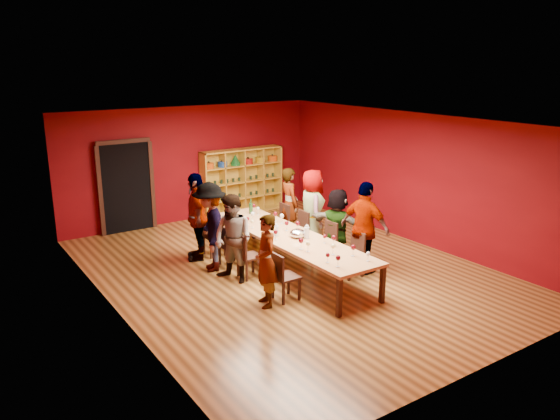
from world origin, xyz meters
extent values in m
cube|color=brown|center=(0.00, 0.00, -0.01)|extent=(7.10, 9.10, 0.02)
cube|color=#5B040A|center=(0.00, 4.51, 1.50)|extent=(7.10, 0.02, 3.00)
cube|color=#5B040A|center=(0.00, -4.51, 1.50)|extent=(7.10, 0.02, 3.00)
cube|color=#5B040A|center=(-3.51, 0.00, 1.50)|extent=(0.02, 9.10, 3.00)
cube|color=#5B040A|center=(3.51, 0.00, 1.50)|extent=(0.02, 9.10, 3.00)
cube|color=silver|center=(0.00, 0.00, 3.01)|extent=(7.10, 9.10, 0.02)
cube|color=tan|center=(0.00, 0.00, 0.72)|extent=(1.10, 4.50, 0.06)
cube|color=black|center=(-0.49, -2.17, 0.34)|extent=(0.08, 0.08, 0.69)
cube|color=black|center=(-0.49, 2.17, 0.34)|extent=(0.08, 0.08, 0.69)
cube|color=black|center=(0.49, -2.17, 0.34)|extent=(0.08, 0.08, 0.69)
cube|color=black|center=(0.49, 2.17, 0.34)|extent=(0.08, 0.08, 0.69)
cube|color=black|center=(-1.80, 4.44, 1.10)|extent=(1.20, 0.14, 2.20)
cube|color=black|center=(-1.80, 4.37, 2.25)|extent=(1.32, 0.06, 0.10)
cube|color=black|center=(-2.45, 4.37, 1.10)|extent=(0.10, 0.06, 2.20)
cube|color=black|center=(-1.15, 4.37, 1.10)|extent=(0.10, 0.06, 2.20)
cube|color=gold|center=(0.22, 4.28, 0.90)|extent=(0.04, 0.40, 1.80)
cube|color=gold|center=(2.58, 4.28, 0.90)|extent=(0.04, 0.40, 1.80)
cube|color=gold|center=(1.40, 4.28, 1.78)|extent=(2.40, 0.40, 0.04)
cube|color=gold|center=(1.40, 4.28, 0.02)|extent=(2.40, 0.40, 0.04)
cube|color=gold|center=(1.40, 4.47, 0.90)|extent=(2.40, 0.02, 1.80)
cube|color=gold|center=(1.40, 4.28, 0.45)|extent=(2.36, 0.38, 0.03)
cube|color=gold|center=(1.40, 4.28, 0.90)|extent=(2.36, 0.38, 0.03)
cube|color=gold|center=(1.40, 4.28, 1.35)|extent=(2.36, 0.38, 0.03)
cube|color=gold|center=(0.80, 4.28, 0.90)|extent=(0.03, 0.38, 1.76)
cube|color=gold|center=(1.40, 4.28, 0.90)|extent=(0.03, 0.38, 1.76)
cube|color=gold|center=(2.00, 4.28, 0.90)|extent=(0.03, 0.38, 1.76)
cylinder|color=#DF560D|center=(0.40, 4.28, 1.44)|extent=(0.26, 0.26, 0.15)
sphere|color=black|center=(0.40, 4.28, 1.53)|extent=(0.05, 0.05, 0.05)
cylinder|color=#16409C|center=(0.80, 4.28, 1.44)|extent=(0.26, 0.26, 0.15)
sphere|color=black|center=(0.80, 4.28, 1.53)|extent=(0.05, 0.05, 0.05)
cylinder|color=#186128|center=(1.20, 4.28, 1.41)|extent=(0.26, 0.26, 0.08)
cone|color=#186128|center=(1.20, 4.28, 1.56)|extent=(0.24, 0.24, 0.22)
cylinder|color=#A11812|center=(1.60, 4.28, 1.44)|extent=(0.26, 0.26, 0.15)
sphere|color=black|center=(1.60, 4.28, 1.53)|extent=(0.05, 0.05, 0.05)
cylinder|color=gold|center=(2.00, 4.28, 1.44)|extent=(0.26, 0.26, 0.15)
sphere|color=black|center=(2.00, 4.28, 1.53)|extent=(0.05, 0.05, 0.05)
cylinder|color=#DF560D|center=(2.40, 4.28, 1.44)|extent=(0.26, 0.26, 0.15)
sphere|color=black|center=(2.40, 4.28, 1.53)|extent=(0.05, 0.05, 0.05)
cylinder|color=#192E20|center=(0.38, 4.28, 0.52)|extent=(0.07, 0.07, 0.10)
cylinder|color=#192E20|center=(0.56, 4.28, 0.52)|extent=(0.07, 0.07, 0.10)
cylinder|color=#192E20|center=(0.75, 4.28, 0.52)|extent=(0.07, 0.07, 0.10)
cylinder|color=#192E20|center=(0.93, 4.28, 0.52)|extent=(0.07, 0.07, 0.10)
cylinder|color=#192E20|center=(1.12, 4.28, 0.52)|extent=(0.07, 0.07, 0.10)
cylinder|color=#192E20|center=(1.30, 4.28, 0.52)|extent=(0.07, 0.07, 0.10)
cylinder|color=#192E20|center=(1.49, 4.28, 0.52)|extent=(0.07, 0.07, 0.10)
cylinder|color=#192E20|center=(1.67, 4.28, 0.52)|extent=(0.07, 0.07, 0.10)
cylinder|color=#192E20|center=(1.86, 4.28, 0.52)|extent=(0.07, 0.07, 0.10)
cylinder|color=#192E20|center=(2.04, 4.28, 0.52)|extent=(0.07, 0.07, 0.10)
cylinder|color=#192E20|center=(2.23, 4.28, 0.52)|extent=(0.07, 0.07, 0.10)
cylinder|color=#192E20|center=(2.42, 4.28, 0.52)|extent=(0.07, 0.07, 0.10)
cylinder|color=#192E20|center=(0.38, 4.28, 0.97)|extent=(0.07, 0.07, 0.10)
cylinder|color=#192E20|center=(0.56, 4.28, 0.97)|extent=(0.07, 0.07, 0.10)
cylinder|color=#192E20|center=(0.75, 4.28, 0.97)|extent=(0.07, 0.07, 0.10)
cylinder|color=#192E20|center=(0.93, 4.28, 0.97)|extent=(0.07, 0.07, 0.10)
cylinder|color=#192E20|center=(1.12, 4.28, 0.97)|extent=(0.07, 0.07, 0.10)
cylinder|color=#192E20|center=(1.30, 4.28, 0.97)|extent=(0.07, 0.07, 0.10)
cylinder|color=#192E20|center=(1.49, 4.28, 0.97)|extent=(0.07, 0.07, 0.10)
cylinder|color=#192E20|center=(1.67, 4.28, 0.97)|extent=(0.07, 0.07, 0.10)
cylinder|color=#192E20|center=(1.86, 4.28, 0.97)|extent=(0.07, 0.07, 0.10)
cylinder|color=#192E20|center=(2.04, 4.28, 0.97)|extent=(0.07, 0.07, 0.10)
cylinder|color=#192E20|center=(2.23, 4.28, 0.97)|extent=(0.07, 0.07, 0.10)
cylinder|color=#192E20|center=(2.42, 4.28, 0.97)|extent=(0.07, 0.07, 0.10)
cube|color=black|center=(-0.83, -1.11, 0.43)|extent=(0.42, 0.42, 0.04)
cube|color=black|center=(-1.02, -1.11, 0.67)|extent=(0.04, 0.40, 0.44)
cube|color=black|center=(-1.00, -1.28, 0.21)|extent=(0.04, 0.04, 0.41)
cube|color=black|center=(-0.66, -1.28, 0.21)|extent=(0.04, 0.04, 0.41)
cube|color=black|center=(-1.00, -0.94, 0.21)|extent=(0.04, 0.04, 0.41)
cube|color=black|center=(-0.66, -0.94, 0.21)|extent=(0.04, 0.04, 0.41)
imported|color=#5B88BC|center=(-1.25, -1.11, 0.82)|extent=(0.58, 0.69, 1.64)
cube|color=black|center=(-0.83, 0.15, 0.43)|extent=(0.42, 0.42, 0.04)
cube|color=black|center=(-1.02, 0.15, 0.67)|extent=(0.04, 0.40, 0.44)
cube|color=black|center=(-1.00, -0.02, 0.21)|extent=(0.04, 0.04, 0.41)
cube|color=black|center=(-0.66, -0.02, 0.21)|extent=(0.04, 0.04, 0.41)
cube|color=black|center=(-1.00, 0.32, 0.21)|extent=(0.04, 0.04, 0.41)
cube|color=black|center=(-0.66, 0.32, 0.21)|extent=(0.04, 0.04, 0.41)
imported|color=#5E85C3|center=(-1.19, 0.15, 0.86)|extent=(0.71, 0.94, 1.71)
cube|color=black|center=(-0.83, 0.92, 0.43)|extent=(0.42, 0.42, 0.04)
cube|color=black|center=(-1.02, 0.92, 0.67)|extent=(0.04, 0.40, 0.44)
cube|color=black|center=(-1.00, 0.75, 0.21)|extent=(0.04, 0.04, 0.41)
cube|color=black|center=(-0.66, 0.75, 0.21)|extent=(0.04, 0.04, 0.41)
cube|color=black|center=(-1.00, 1.09, 0.21)|extent=(0.04, 0.04, 0.41)
cube|color=black|center=(-0.66, 1.09, 0.21)|extent=(0.04, 0.04, 0.41)
imported|color=silver|center=(-1.28, 0.92, 0.91)|extent=(0.86, 1.27, 1.81)
cube|color=black|center=(-0.83, 1.66, 0.43)|extent=(0.42, 0.42, 0.04)
cube|color=black|center=(-1.02, 1.66, 0.67)|extent=(0.04, 0.40, 0.44)
cube|color=black|center=(-1.00, 1.49, 0.21)|extent=(0.04, 0.04, 0.41)
cube|color=black|center=(-0.66, 1.49, 0.21)|extent=(0.04, 0.04, 0.41)
cube|color=black|center=(-1.00, 1.83, 0.21)|extent=(0.04, 0.04, 0.41)
cube|color=black|center=(-0.66, 1.83, 0.21)|extent=(0.04, 0.04, 0.41)
imported|color=#47474C|center=(-1.22, 1.66, 0.94)|extent=(0.89, 1.21, 1.88)
cube|color=black|center=(0.83, -0.92, 0.43)|extent=(0.42, 0.42, 0.04)
cube|color=black|center=(1.02, -0.92, 0.67)|extent=(0.04, 0.40, 0.44)
cube|color=black|center=(0.66, -1.09, 0.21)|extent=(0.04, 0.04, 0.41)
cube|color=black|center=(1.00, -1.09, 0.21)|extent=(0.04, 0.04, 0.41)
cube|color=black|center=(0.66, -0.75, 0.21)|extent=(0.04, 0.04, 0.41)
cube|color=black|center=(1.00, -0.75, 0.21)|extent=(0.04, 0.04, 0.41)
imported|color=silver|center=(1.18, -0.92, 0.93)|extent=(0.75, 1.18, 1.86)
cube|color=black|center=(0.83, -0.09, 0.43)|extent=(0.42, 0.42, 0.04)
cube|color=black|center=(1.02, -0.09, 0.67)|extent=(0.04, 0.40, 0.44)
cube|color=black|center=(0.66, -0.26, 0.21)|extent=(0.04, 0.04, 0.41)
cube|color=black|center=(1.00, -0.26, 0.21)|extent=(0.04, 0.04, 0.41)
cube|color=black|center=(0.66, 0.08, 0.21)|extent=(0.04, 0.04, 0.41)
cube|color=black|center=(1.00, 0.08, 0.21)|extent=(0.04, 0.04, 0.41)
imported|color=#45464A|center=(1.18, -0.09, 0.78)|extent=(0.88, 1.51, 1.57)
cube|color=black|center=(0.83, 0.89, 0.43)|extent=(0.42, 0.42, 0.04)
cube|color=black|center=(1.02, 0.89, 0.67)|extent=(0.04, 0.40, 0.44)
cube|color=black|center=(0.66, 0.72, 0.21)|extent=(0.04, 0.04, 0.41)
cube|color=black|center=(1.00, 0.72, 0.21)|extent=(0.04, 0.04, 0.41)
cube|color=black|center=(0.66, 1.06, 0.21)|extent=(0.04, 0.04, 0.41)
cube|color=black|center=(1.00, 1.06, 0.21)|extent=(0.04, 0.04, 0.41)
imported|color=beige|center=(1.25, 0.89, 0.90)|extent=(0.78, 0.99, 1.80)
cube|color=black|center=(0.83, 1.64, 0.43)|extent=(0.42, 0.42, 0.04)
cube|color=black|center=(1.02, 1.64, 0.67)|extent=(0.04, 0.40, 0.44)
cube|color=black|center=(0.66, 1.47, 0.21)|extent=(0.04, 0.04, 0.41)
cube|color=black|center=(1.00, 1.47, 0.21)|extent=(0.04, 0.04, 0.41)
cube|color=black|center=(0.66, 1.81, 0.21)|extent=(0.04, 0.04, 0.41)
cube|color=black|center=(1.00, 1.81, 0.21)|extent=(0.04, 0.04, 0.41)
imported|color=#454549|center=(1.15, 1.64, 0.86)|extent=(0.55, 0.69, 1.73)
cylinder|color=silver|center=(-0.32, 1.07, 0.75)|extent=(0.06, 0.06, 0.01)
cylinder|color=silver|center=(-0.32, 1.07, 0.81)|extent=(0.01, 0.01, 0.10)
ellipsoid|color=#4B0810|center=(-0.32, 1.07, 0.89)|extent=(0.07, 0.07, 0.08)
cylinder|color=silver|center=(0.31, -1.96, 0.75)|extent=(0.06, 0.06, 0.01)
cylinder|color=silver|center=(0.31, -1.96, 0.81)|extent=(0.01, 0.01, 0.10)
ellipsoid|color=silver|center=(0.31, -1.96, 0.89)|extent=(0.07, 0.07, 0.08)
cylinder|color=silver|center=(-0.29, -0.82, 0.75)|extent=(0.07, 0.07, 0.01)
cylinder|color=silver|center=(-0.29, -0.82, 0.82)|extent=(0.01, 0.01, 0.12)
ellipsoid|color=#4B0810|center=(-0.29, -0.82, 0.92)|extent=(0.09, 0.09, 0.10)
cylinder|color=silver|center=(-0.30, 0.10, 0.75)|extent=(0.07, 0.07, 0.01)
cylinder|color=silver|center=(-0.30, 0.10, 0.82)|extent=(0.01, 0.01, 0.11)
ellipsoid|color=beige|center=(-0.30, 0.10, 0.91)|extent=(0.08, 0.08, 0.10)
cylinder|color=silver|center=(-0.36, 0.83, 0.75)|extent=(0.06, 0.06, 0.01)
cylinder|color=silver|center=(-0.36, 0.83, 0.81)|extent=(0.01, 0.01, 0.10)
ellipsoid|color=beige|center=(-0.36, 0.83, 0.89)|extent=(0.07, 0.07, 0.08)
cylinder|color=silver|center=(-0.09, 1.25, 0.75)|extent=(0.07, 0.07, 0.01)
cylinder|color=silver|center=(-0.09, 1.25, 0.82)|extent=(0.01, 0.01, 0.12)
ellipsoid|color=silver|center=(-0.09, 1.25, 0.91)|extent=(0.08, 0.08, 0.10)
cylinder|color=silver|center=(0.29, -0.78, 0.75)|extent=(0.06, 0.06, 0.01)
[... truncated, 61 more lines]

